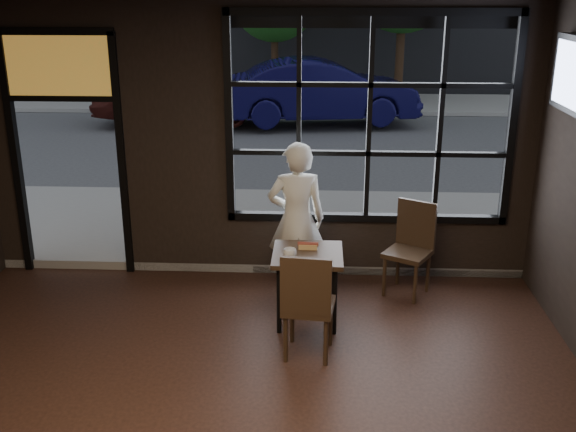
# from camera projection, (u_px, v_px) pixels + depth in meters

# --- Properties ---
(window_frame) EXTENTS (3.06, 0.12, 2.28)m
(window_frame) POSITION_uv_depth(u_px,v_px,m) (369.00, 120.00, 7.14)
(window_frame) COLOR black
(window_frame) RESTS_ON ground
(stained_transom) EXTENTS (1.20, 0.06, 0.70)m
(stained_transom) POSITION_uv_depth(u_px,v_px,m) (59.00, 65.00, 7.12)
(stained_transom) COLOR orange
(stained_transom) RESTS_ON ground
(street_asphalt) EXTENTS (60.00, 41.00, 0.04)m
(street_asphalt) POSITION_uv_depth(u_px,v_px,m) (305.00, 68.00, 27.15)
(street_asphalt) COLOR #545456
(street_asphalt) RESTS_ON ground
(cafe_table) EXTENTS (0.67, 0.67, 0.73)m
(cafe_table) POSITION_uv_depth(u_px,v_px,m) (307.00, 287.00, 6.57)
(cafe_table) COLOR #2F2014
(cafe_table) RESTS_ON floor
(chair_near) EXTENTS (0.49, 0.49, 1.01)m
(chair_near) POSITION_uv_depth(u_px,v_px,m) (309.00, 302.00, 5.93)
(chair_near) COLOR #2F2014
(chair_near) RESTS_ON floor
(chair_window) EXTENTS (0.59, 0.59, 1.00)m
(chair_window) POSITION_uv_depth(u_px,v_px,m) (408.00, 250.00, 7.11)
(chair_window) COLOR #2F2014
(chair_window) RESTS_ON floor
(man) EXTENTS (0.66, 0.48, 1.67)m
(man) POSITION_uv_depth(u_px,v_px,m) (296.00, 220.00, 7.02)
(man) COLOR silver
(man) RESTS_ON floor
(hotdog) EXTENTS (0.20, 0.09, 0.06)m
(hotdog) POSITION_uv_depth(u_px,v_px,m) (308.00, 246.00, 6.54)
(hotdog) COLOR tan
(hotdog) RESTS_ON cafe_table
(cup) EXTENTS (0.13, 0.13, 0.10)m
(cup) POSITION_uv_depth(u_px,v_px,m) (290.00, 254.00, 6.31)
(cup) COLOR silver
(cup) RESTS_ON cafe_table
(navy_car) EXTENTS (4.62, 2.23, 1.46)m
(navy_car) POSITION_uv_depth(u_px,v_px,m) (321.00, 91.00, 15.53)
(navy_car) COLOR #0B0935
(navy_car) RESTS_ON street_asphalt
(maroon_car) EXTENTS (4.07, 1.83, 1.36)m
(maroon_car) POSITION_uv_depth(u_px,v_px,m) (180.00, 92.00, 15.67)
(maroon_car) COLOR #431611
(maroon_car) RESTS_ON street_asphalt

